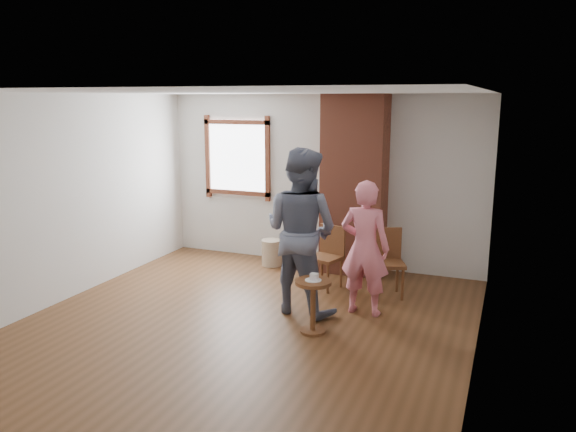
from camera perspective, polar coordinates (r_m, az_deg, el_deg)
The scene contains 12 objects.
ground at distance 6.49m, azimuth -4.78°, elevation -11.19°, with size 5.50×5.50×0.00m, color brown.
room_shell at distance 6.58m, azimuth -3.12°, elevation 5.50°, with size 5.04×5.52×2.62m.
brick_chimney at distance 8.19m, azimuth 6.74°, elevation 3.12°, with size 0.90×0.50×2.60m, color #A35139.
stoneware_crock at distance 8.68m, azimuth -1.66°, elevation -3.73°, with size 0.31×0.31×0.40m, color tan.
dark_pot at distance 8.78m, azimuth -1.67°, elevation -4.40°, with size 0.15×0.15×0.15m, color black.
dining_chair_left at distance 7.65m, azimuth 4.08°, elevation -3.79°, with size 0.49×0.49×0.84m.
dining_chair_right at distance 7.45m, azimuth 10.01°, elevation -4.25°, with size 0.54×0.54×0.88m.
side_table at distance 6.20m, azimuth 2.56°, elevation -8.28°, with size 0.40×0.40×0.60m.
cake_plate at distance 6.13m, azimuth 2.58°, elevation -6.52°, with size 0.18×0.18×0.01m, color white.
cake_slice at distance 6.12m, azimuth 2.67°, elevation -6.23°, with size 0.08×0.07×0.06m, color white.
man at distance 6.65m, azimuth 1.32°, elevation -1.55°, with size 0.96×0.75×1.98m, color #131834.
person_pink at distance 6.68m, azimuth 7.82°, elevation -3.24°, with size 0.59×0.39×1.62m, color pink.
Camera 1 is at (2.71, -5.32, 2.54)m, focal length 35.00 mm.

